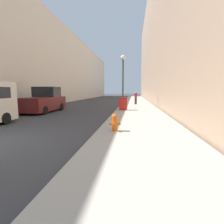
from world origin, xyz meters
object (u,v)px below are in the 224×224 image
(trash_bin, at_px, (123,104))
(lamppost, at_px, (123,73))
(pickup_truck, at_px, (43,101))
(fire_hydrant, at_px, (115,122))
(pedestrian_on_sidewalk, at_px, (136,98))

(trash_bin, bearing_deg, lamppost, 94.28)
(lamppost, relative_size, pickup_truck, 1.05)
(fire_hydrant, height_order, pedestrian_on_sidewalk, pedestrian_on_sidewalk)
(trash_bin, height_order, lamppost, lamppost)
(pedestrian_on_sidewalk, bearing_deg, lamppost, -109.92)
(pedestrian_on_sidewalk, bearing_deg, trash_bin, -99.88)
(lamppost, bearing_deg, pedestrian_on_sidewalk, 70.08)
(fire_hydrant, distance_m, lamppost, 11.26)
(trash_bin, distance_m, pedestrian_on_sidewalk, 6.72)
(fire_hydrant, bearing_deg, trash_bin, 90.87)
(trash_bin, bearing_deg, pedestrian_on_sidewalk, 80.12)
(lamppost, xyz_separation_m, pickup_truck, (-6.57, -3.87, -2.68))
(fire_hydrant, relative_size, trash_bin, 0.67)
(fire_hydrant, distance_m, pedestrian_on_sidewalk, 14.63)
(fire_hydrant, height_order, lamppost, lamppost)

